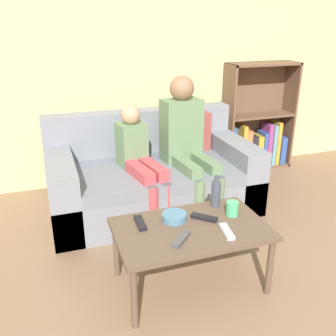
% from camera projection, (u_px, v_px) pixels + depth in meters
% --- Properties ---
extents(wall_back, '(12.00, 0.06, 2.60)m').
position_uv_depth(wall_back, '(137.00, 52.00, 3.65)').
color(wall_back, beige).
rests_on(wall_back, ground_plane).
extents(couch, '(1.77, 0.96, 0.82)m').
position_uv_depth(couch, '(152.00, 178.00, 3.36)').
color(couch, gray).
rests_on(couch, ground_plane).
extents(bookshelf, '(0.79, 0.28, 1.17)m').
position_uv_depth(bookshelf, '(255.00, 131.00, 4.23)').
color(bookshelf, brown).
rests_on(bookshelf, ground_plane).
extents(coffee_table, '(0.93, 0.57, 0.42)m').
position_uv_depth(coffee_table, '(191.00, 233.00, 2.30)').
color(coffee_table, brown).
rests_on(coffee_table, ground_plane).
extents(person_adult, '(0.38, 0.68, 1.16)m').
position_uv_depth(person_adult, '(186.00, 136.00, 3.23)').
color(person_adult, '#66845B').
rests_on(person_adult, ground_plane).
extents(person_child, '(0.34, 0.68, 0.94)m').
position_uv_depth(person_child, '(140.00, 158.00, 3.10)').
color(person_child, '#C6474C').
rests_on(person_child, ground_plane).
extents(cup_near, '(0.08, 0.08, 0.09)m').
position_uv_depth(cup_near, '(232.00, 208.00, 2.41)').
color(cup_near, '#4CB77A').
rests_on(cup_near, coffee_table).
extents(tv_remote_0, '(0.15, 0.15, 0.02)m').
position_uv_depth(tv_remote_0, '(181.00, 239.00, 2.14)').
color(tv_remote_0, '#47474C').
rests_on(tv_remote_0, coffee_table).
extents(tv_remote_1, '(0.16, 0.15, 0.02)m').
position_uv_depth(tv_remote_1, '(204.00, 218.00, 2.37)').
color(tv_remote_1, black).
rests_on(tv_remote_1, coffee_table).
extents(tv_remote_2, '(0.05, 0.17, 0.02)m').
position_uv_depth(tv_remote_2, '(140.00, 223.00, 2.31)').
color(tv_remote_2, black).
rests_on(tv_remote_2, coffee_table).
extents(tv_remote_3, '(0.07, 0.18, 0.02)m').
position_uv_depth(tv_remote_3, '(226.00, 231.00, 2.21)').
color(tv_remote_3, '#B7B7BC').
rests_on(tv_remote_3, coffee_table).
extents(snack_bowl, '(0.16, 0.16, 0.05)m').
position_uv_depth(snack_bowl, '(174.00, 217.00, 2.35)').
color(snack_bowl, teal).
rests_on(snack_bowl, coffee_table).
extents(bottle, '(0.06, 0.06, 0.22)m').
position_uv_depth(bottle, '(216.00, 193.00, 2.51)').
color(bottle, '#424756').
rests_on(bottle, coffee_table).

